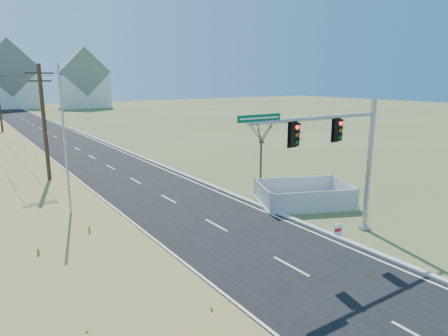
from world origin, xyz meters
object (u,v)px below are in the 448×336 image
(traffic_signal_mast, at_px, (347,154))
(open_sign, at_px, (338,230))
(bare_tree, at_px, (261,131))
(flagpole, at_px, (67,171))
(fence_enclosure, at_px, (303,200))

(traffic_signal_mast, distance_m, open_sign, 4.02)
(traffic_signal_mast, relative_size, bare_tree, 1.66)
(open_sign, distance_m, flagpole, 14.18)
(flagpole, relative_size, bare_tree, 1.64)
(open_sign, distance_m, bare_tree, 10.94)
(fence_enclosure, bearing_deg, open_sign, -92.69)
(flagpole, bearing_deg, open_sign, -33.74)
(fence_enclosure, distance_m, flagpole, 14.61)
(fence_enclosure, bearing_deg, traffic_signal_mast, -90.81)
(bare_tree, bearing_deg, flagpole, -171.53)
(traffic_signal_mast, xyz_separation_m, fence_enclosure, (2.36, 5.14, -4.08))
(traffic_signal_mast, height_order, open_sign, traffic_signal_mast)
(traffic_signal_mast, relative_size, open_sign, 13.97)
(traffic_signal_mast, xyz_separation_m, open_sign, (-0.14, 0.14, -4.01))
(open_sign, height_order, bare_tree, bare_tree)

